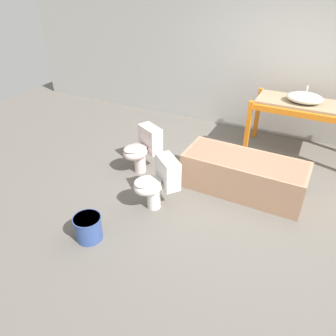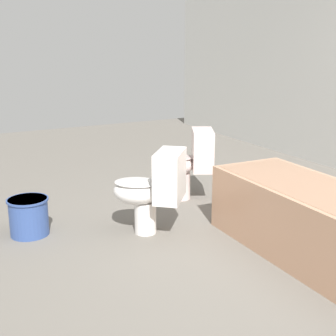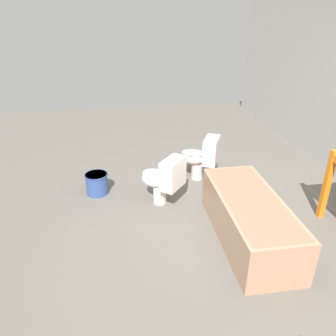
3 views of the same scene
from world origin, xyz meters
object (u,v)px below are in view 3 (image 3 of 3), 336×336
object	(u,v)px
bathtub_main	(249,216)
toilet_far	(202,156)
toilet_near	(163,178)
bucket_white	(97,183)

from	to	relation	value
bathtub_main	toilet_far	size ratio (longest dim) A/B	2.41
toilet_near	bathtub_main	bearing A→B (deg)	83.13
toilet_far	toilet_near	bearing A→B (deg)	-20.50
toilet_far	bucket_white	distance (m)	1.61
toilet_near	toilet_far	bearing A→B (deg)	172.33
bathtub_main	toilet_near	bearing A→B (deg)	-135.79
bathtub_main	bucket_white	xyz separation A→B (m)	(-1.35, -1.73, -0.14)
toilet_near	toilet_far	distance (m)	0.93
toilet_far	bathtub_main	bearing A→B (deg)	33.03
bathtub_main	bucket_white	distance (m)	2.20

